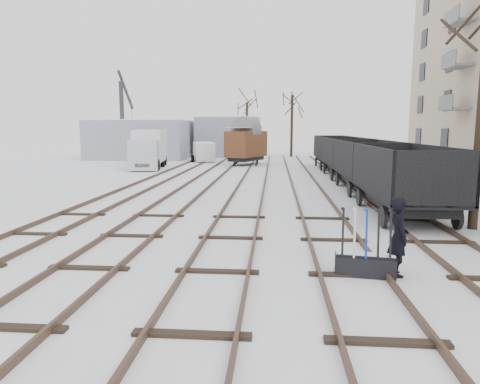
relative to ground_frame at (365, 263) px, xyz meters
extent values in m
plane|color=white|center=(-3.28, -0.06, -0.28)|extent=(120.00, 120.00, 0.00)
cube|color=black|center=(-10.00, 13.94, -0.21)|extent=(0.07, 52.00, 0.15)
cube|color=black|center=(-8.57, 13.94, -0.21)|extent=(0.07, 52.00, 0.15)
cube|color=black|center=(-9.28, 1.94, -0.26)|extent=(1.90, 0.20, 0.08)
cube|color=black|center=(-7.00, 13.94, -0.21)|extent=(0.07, 52.00, 0.15)
cube|color=black|center=(-5.57, 13.94, -0.21)|extent=(0.07, 52.00, 0.15)
cube|color=black|center=(-6.28, 1.94, -0.26)|extent=(1.90, 0.20, 0.08)
cube|color=black|center=(-4.00, 13.94, -0.21)|extent=(0.07, 52.00, 0.15)
cube|color=black|center=(-2.57, 13.94, -0.21)|extent=(0.07, 52.00, 0.15)
cube|color=black|center=(-3.28, 1.94, -0.26)|extent=(1.90, 0.20, 0.08)
cube|color=black|center=(-1.00, 13.94, -0.21)|extent=(0.07, 52.00, 0.15)
cube|color=black|center=(0.43, 13.94, -0.21)|extent=(0.07, 52.00, 0.15)
cube|color=black|center=(-0.28, 1.94, -0.26)|extent=(1.90, 0.20, 0.08)
cube|color=black|center=(2.00, 13.94, -0.21)|extent=(0.07, 52.00, 0.15)
cube|color=black|center=(3.43, 13.94, -0.21)|extent=(0.07, 52.00, 0.15)
cube|color=black|center=(2.72, 1.94, -0.26)|extent=(1.90, 0.20, 0.08)
cube|color=gray|center=(-16.28, 35.94, 1.72)|extent=(10.00, 8.00, 4.00)
cube|color=white|center=(-16.28, 35.94, 3.77)|extent=(9.80, 7.84, 0.10)
cube|color=gray|center=(-7.28, 39.94, 1.92)|extent=(7.00, 6.00, 4.40)
cube|color=white|center=(-7.28, 39.94, 4.17)|extent=(6.86, 5.88, 0.10)
cube|color=black|center=(0.00, 0.00, -0.06)|extent=(1.35, 0.61, 0.44)
cube|color=black|center=(0.00, 0.00, 0.18)|extent=(1.33, 0.49, 0.06)
cube|color=white|center=(0.00, 0.00, 0.22)|extent=(1.27, 0.45, 0.03)
cylinder|color=black|center=(-0.49, 0.08, 0.67)|extent=(0.10, 0.32, 1.08)
cylinder|color=silver|center=(-0.25, 0.04, 0.67)|extent=(0.10, 0.32, 1.08)
cylinder|color=#0D2CB4|center=(0.00, 0.00, 0.67)|extent=(0.10, 0.32, 1.08)
cylinder|color=black|center=(0.25, -0.04, 0.67)|extent=(0.10, 0.32, 1.08)
cylinder|color=black|center=(0.49, -0.08, 0.67)|extent=(0.10, 0.32, 1.08)
imported|color=black|center=(0.72, 0.10, 0.60)|extent=(0.46, 0.67, 1.76)
cube|color=black|center=(2.72, 6.75, 0.40)|extent=(2.03, 5.59, 0.42)
cube|color=black|center=(2.72, 6.75, 0.62)|extent=(2.54, 6.36, 0.13)
cube|color=black|center=(1.50, 6.75, 1.46)|extent=(0.11, 6.36, 1.69)
cube|color=black|center=(3.93, 6.75, 1.46)|extent=(0.11, 6.36, 1.69)
cube|color=white|center=(2.72, 6.75, 0.72)|extent=(2.29, 6.10, 0.06)
cylinder|color=black|center=(1.55, 4.71, 0.09)|extent=(0.13, 0.74, 0.74)
cylinder|color=black|center=(3.88, 8.78, 0.09)|extent=(0.13, 0.74, 0.74)
cube|color=black|center=(2.72, 13.15, 0.40)|extent=(2.03, 5.59, 0.42)
cube|color=black|center=(2.72, 13.15, 0.62)|extent=(2.54, 6.36, 0.13)
cube|color=black|center=(1.50, 13.15, 1.46)|extent=(0.11, 6.36, 1.69)
cube|color=black|center=(3.93, 13.15, 1.46)|extent=(0.11, 6.36, 1.69)
cube|color=white|center=(2.72, 13.15, 0.72)|extent=(2.29, 6.10, 0.06)
cylinder|color=black|center=(1.55, 11.11, 0.09)|extent=(0.13, 0.74, 0.74)
cylinder|color=black|center=(3.88, 15.18, 0.09)|extent=(0.13, 0.74, 0.74)
cube|color=black|center=(2.72, 19.55, 0.40)|extent=(2.03, 5.59, 0.42)
cube|color=black|center=(2.72, 19.55, 0.62)|extent=(2.54, 6.36, 0.13)
cube|color=black|center=(1.50, 19.55, 1.46)|extent=(0.11, 6.36, 1.69)
cube|color=black|center=(3.93, 19.55, 1.46)|extent=(0.11, 6.36, 1.69)
cube|color=white|center=(2.72, 19.55, 0.72)|extent=(2.29, 6.10, 0.06)
cylinder|color=black|center=(1.55, 17.51, 0.09)|extent=(0.13, 0.74, 0.74)
cylinder|color=black|center=(3.88, 21.58, 0.09)|extent=(0.13, 0.74, 0.74)
cube|color=black|center=(2.72, 25.95, 0.40)|extent=(2.03, 5.59, 0.42)
cube|color=black|center=(2.72, 25.95, 0.62)|extent=(2.54, 6.36, 0.13)
cube|color=black|center=(1.50, 25.95, 1.46)|extent=(0.11, 6.36, 1.69)
cube|color=black|center=(3.93, 25.95, 1.46)|extent=(0.11, 6.36, 1.69)
cube|color=white|center=(2.72, 25.95, 0.72)|extent=(2.29, 6.10, 0.06)
cylinder|color=black|center=(1.55, 23.91, 0.09)|extent=(0.13, 0.74, 0.74)
cylinder|color=black|center=(3.88, 27.98, 0.09)|extent=(0.13, 0.74, 0.74)
cube|color=black|center=(-4.51, 28.45, 0.27)|extent=(3.04, 4.12, 0.34)
cube|color=#4B2516|center=(-4.51, 28.45, 1.56)|extent=(3.63, 4.76, 2.23)
cube|color=white|center=(-4.51, 28.45, 2.98)|extent=(3.36, 4.48, 0.03)
cylinder|color=black|center=(-5.45, 27.08, 0.02)|extent=(0.10, 0.60, 0.60)
cylinder|color=black|center=(-3.56, 29.83, 0.02)|extent=(0.10, 0.60, 0.60)
cube|color=black|center=(-12.21, 24.81, 0.21)|extent=(2.00, 6.86, 0.27)
cube|color=#B0B6BA|center=(-12.21, 22.32, 0.92)|extent=(2.37, 2.06, 2.23)
cube|color=silver|center=(-12.21, 25.53, 1.50)|extent=(2.85, 4.90, 2.50)
cube|color=white|center=(-12.21, 25.53, 2.76)|extent=(2.79, 4.80, 0.04)
cylinder|color=black|center=(-13.19, 22.50, 0.16)|extent=(0.27, 0.89, 0.89)
cylinder|color=black|center=(-11.23, 27.31, 0.16)|extent=(0.27, 0.89, 0.89)
cube|color=silver|center=(-8.95, 32.34, 0.66)|extent=(2.82, 4.49, 1.70)
cube|color=white|center=(-8.95, 32.34, 1.53)|extent=(2.75, 4.38, 0.04)
cylinder|color=black|center=(-9.80, 31.02, 0.05)|extent=(0.21, 0.66, 0.66)
cylinder|color=black|center=(-8.10, 33.67, 0.05)|extent=(0.21, 0.66, 0.66)
cube|color=#2D2E33|center=(-17.45, 33.46, 0.11)|extent=(1.90, 1.90, 0.79)
cylinder|color=#2D2E33|center=(-17.45, 33.46, 3.65)|extent=(0.43, 0.43, 7.87)
cylinder|color=#2D2E33|center=(-17.45, 35.23, 6.80)|extent=(0.67, 5.01, 3.63)
cylinder|color=black|center=(-17.45, 37.30, 4.44)|extent=(0.04, 0.04, 4.43)
cylinder|color=black|center=(-5.32, 41.94, 2.83)|extent=(0.30, 0.30, 6.23)
cylinder|color=black|center=(-0.12, 39.81, 3.16)|extent=(0.30, 0.30, 6.89)
camera|label=1|loc=(-2.02, -9.29, 2.96)|focal=32.00mm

